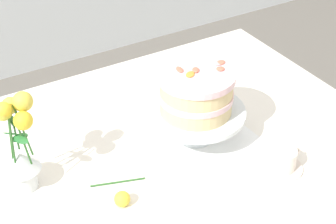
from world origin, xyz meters
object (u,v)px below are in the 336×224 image
at_px(cake_stand, 195,115).
at_px(fallen_rose, 122,198).
at_px(dining_table, 155,180).
at_px(teacup, 282,160).
at_px(flower_vase, 19,147).
at_px(layer_cake, 196,92).

bearing_deg(cake_stand, fallen_rose, -156.08).
xyz_separation_m(dining_table, teacup, (0.27, -0.22, 0.12)).
bearing_deg(flower_vase, dining_table, -11.17).
relative_size(dining_table, cake_stand, 4.83).
xyz_separation_m(dining_table, fallen_rose, (-0.16, -0.12, 0.11)).
bearing_deg(cake_stand, dining_table, -173.99).
bearing_deg(teacup, flower_vase, 155.03).
distance_m(flower_vase, teacup, 0.70).
height_order(layer_cake, flower_vase, flower_vase).
bearing_deg(layer_cake, fallen_rose, -156.08).
height_order(dining_table, teacup, teacup).
distance_m(flower_vase, fallen_rose, 0.29).
bearing_deg(dining_table, teacup, -38.96).
bearing_deg(flower_vase, layer_cake, -6.20).
bearing_deg(layer_cake, teacup, -61.52).
bearing_deg(layer_cake, flower_vase, 173.80).
distance_m(dining_table, flower_vase, 0.42).
xyz_separation_m(flower_vase, teacup, (0.62, -0.29, -0.10)).
height_order(flower_vase, teacup, flower_vase).
bearing_deg(fallen_rose, teacup, -12.95).
distance_m(dining_table, layer_cake, 0.29).
bearing_deg(dining_table, flower_vase, 168.83).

